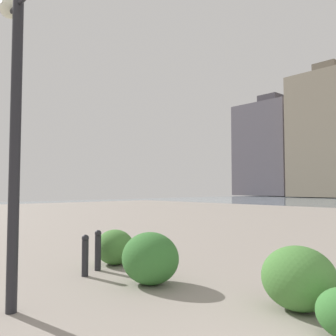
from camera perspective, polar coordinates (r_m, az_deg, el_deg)
The scene contains 8 objects.
building_annex at distance 71.28m, azimuth 24.20°, elevation 4.74°, with size 11.29×11.26×24.14m.
building_highrise at distance 80.78m, azimuth 16.23°, elevation 2.79°, with size 12.38×12.48×21.60m.
lamppost at distance 5.22m, azimuth -22.94°, elevation 10.62°, with size 0.98×0.28×4.26m.
bollard_near at distance 6.83m, azimuth -13.01°, elevation -13.21°, with size 0.13×0.13×0.75m.
bollard_mid at distance 7.24m, azimuth -11.06°, elevation -12.53°, with size 0.13×0.13×0.77m.
shrub_low at distance 5.18m, azimuth 19.98°, elevation -16.09°, with size 0.98×0.88×0.83m.
shrub_round at distance 7.73m, azimuth -8.42°, elevation -12.29°, with size 0.85×0.76×0.72m.
shrub_tall at distance 6.14m, azimuth -2.83°, elevation -14.09°, with size 1.00×0.90×0.85m.
Camera 1 is at (-0.28, 2.87, 1.59)m, focal length 38.43 mm.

